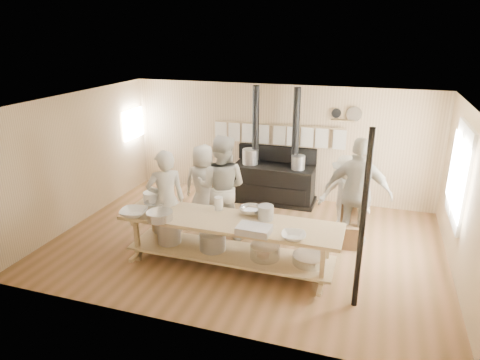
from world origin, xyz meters
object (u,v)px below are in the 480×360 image
object	(u,v)px
cook_far_left	(166,201)
cook_center	(204,185)
cook_left	(222,187)
roasting_pan	(254,230)
cook_right	(358,193)
stove	(273,180)
chair	(351,233)
prep_table	(229,238)
cook_by_window	(345,195)

from	to	relation	value
cook_far_left	cook_center	distance (m)	1.21
cook_left	roasting_pan	size ratio (longest dim) A/B	3.92
cook_center	cook_right	size ratio (longest dim) A/B	0.81
stove	roasting_pan	bearing A→B (deg)	-81.32
cook_right	chair	size ratio (longest dim) A/B	2.42
cook_center	roasting_pan	bearing A→B (deg)	128.29
cook_left	cook_right	distance (m)	2.45
chair	stove	bearing A→B (deg)	130.50
prep_table	cook_right	world-z (taller)	cook_right
cook_far_left	roasting_pan	bearing A→B (deg)	125.65
prep_table	cook_far_left	xyz separation A→B (m)	(-1.25, 0.26, 0.40)
cook_by_window	roasting_pan	size ratio (longest dim) A/B	3.08
cook_far_left	cook_left	xyz separation A→B (m)	(0.75, 0.77, 0.07)
prep_table	cook_center	bearing A→B (deg)	125.82
cook_far_left	roasting_pan	xyz separation A→B (m)	(1.77, -0.59, -0.01)
stove	chair	distance (m)	2.50
cook_right	cook_far_left	bearing A→B (deg)	25.48
prep_table	cook_left	size ratio (longest dim) A/B	1.83
cook_far_left	roasting_pan	size ratio (longest dim) A/B	3.65
stove	prep_table	size ratio (longest dim) A/B	0.72
stove	cook_right	xyz separation A→B (m)	(1.91, -1.60, 0.49)
cook_left	cook_center	world-z (taller)	cook_left
prep_table	chair	world-z (taller)	prep_table
cook_left	chair	bearing A→B (deg)	-174.51
cook_left	cook_by_window	bearing A→B (deg)	-161.10
stove	cook_center	bearing A→B (deg)	-123.83
prep_table	cook_left	world-z (taller)	cook_left
cook_far_left	cook_right	size ratio (longest dim) A/B	0.91
cook_right	chair	world-z (taller)	cook_right
chair	roasting_pan	bearing A→B (deg)	-136.25
stove	cook_right	world-z (taller)	stove
cook_center	roasting_pan	size ratio (longest dim) A/B	3.26
stove	cook_by_window	bearing A→B (deg)	-34.31
cook_far_left	cook_by_window	bearing A→B (deg)	173.21
prep_table	cook_by_window	distance (m)	2.53
stove	cook_center	world-z (taller)	stove
prep_table	cook_left	distance (m)	1.23
prep_table	cook_far_left	bearing A→B (deg)	168.24
stove	cook_center	distance (m)	1.91
prep_table	chair	size ratio (longest dim) A/B	4.33
stove	roasting_pan	xyz separation A→B (m)	(0.51, -3.35, 0.39)
prep_table	cook_right	xyz separation A→B (m)	(1.91, 1.42, 0.49)
prep_table	cook_center	size ratio (longest dim) A/B	2.20
stove	cook_left	world-z (taller)	stove
roasting_pan	cook_by_window	bearing A→B (deg)	62.53
stove	cook_left	xyz separation A→B (m)	(-0.50, -1.99, 0.46)
cook_by_window	chair	bearing A→B (deg)	-59.99
cook_left	cook_center	size ratio (longest dim) A/B	1.20
prep_table	chair	bearing A→B (deg)	36.31
stove	cook_left	bearing A→B (deg)	-104.22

